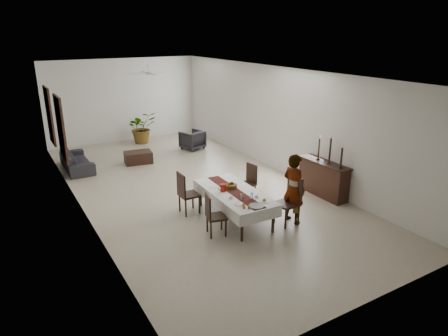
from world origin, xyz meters
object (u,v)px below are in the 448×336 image
(red_pitcher, at_px, (223,188))
(sideboard_body, at_px, (323,179))
(dining_table_top, at_px, (234,193))
(woman, at_px, (294,189))
(sofa, at_px, (77,161))

(red_pitcher, relative_size, sideboard_body, 0.12)
(dining_table_top, xyz_separation_m, sideboard_body, (2.80, -0.01, -0.20))
(woman, bearing_deg, red_pitcher, 44.54)
(dining_table_top, bearing_deg, red_pitcher, 149.04)
(red_pitcher, xyz_separation_m, woman, (1.29, -0.96, 0.05))
(sideboard_body, bearing_deg, dining_table_top, 179.89)
(sofa, bearing_deg, dining_table_top, -155.68)
(woman, xyz_separation_m, sofa, (-3.53, 6.37, -0.53))
(red_pitcher, height_order, woman, woman)
(red_pitcher, relative_size, woman, 0.11)
(red_pitcher, height_order, sideboard_body, sideboard_body)
(sofa, bearing_deg, sideboard_body, -136.14)
(dining_table_top, relative_size, sofa, 1.11)
(woman, height_order, sideboard_body, woman)
(dining_table_top, height_order, sofa, dining_table_top)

